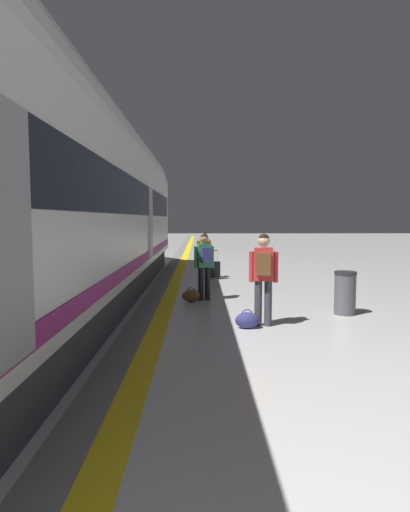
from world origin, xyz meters
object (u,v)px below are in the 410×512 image
duffel_bag_near (191,296)px  waste_bin (345,293)px  passenger_near (204,261)px  passenger_far (204,251)px  passenger_mid (263,272)px  suitcase_far (214,269)px  high_speed_train (30,190)px  duffel_bag_mid (247,320)px

duffel_bag_near → waste_bin: bearing=-23.2°
passenger_near → passenger_far: 3.94m
duffel_bag_near → passenger_mid: passenger_mid is taller
passenger_mid → waste_bin: bearing=27.8°
passenger_mid → suitcase_far: size_ratio=1.77×
passenger_mid → waste_bin: passenger_mid is taller
passenger_mid → waste_bin: (1.87, 0.99, -0.57)m
high_speed_train → passenger_mid: (4.07, 0.55, -1.47)m
passenger_mid → suitcase_far: (-0.72, 6.39, -0.71)m
duffel_bag_mid → suitcase_far: bearing=93.5°
duffel_bag_near → duffel_bag_mid: (1.08, -2.57, 0.00)m
passenger_far → high_speed_train: bearing=-113.1°
waste_bin → passenger_far: bearing=117.5°
high_speed_train → duffel_bag_mid: high_speed_train is taller
suitcase_far → duffel_bag_mid: bearing=-86.5°
passenger_far → waste_bin: size_ratio=1.74×
passenger_near → waste_bin: passenger_near is taller
passenger_near → suitcase_far: 3.83m
duffel_bag_near → suitcase_far: 4.06m
high_speed_train → waste_bin: (5.94, 1.54, -2.04)m
high_speed_train → suitcase_far: (3.35, 6.94, -2.18)m
high_speed_train → waste_bin: high_speed_train is taller
passenger_far → waste_bin: bearing=-62.5°
suitcase_far → passenger_mid: bearing=-83.5°
duffel_bag_near → high_speed_train: bearing=-132.2°
passenger_far → passenger_mid: bearing=-81.0°
suitcase_far → high_speed_train: bearing=-115.7°
duffel_bag_mid → passenger_far: 6.83m
duffel_bag_near → suitcase_far: size_ratio=0.45×
passenger_mid → passenger_far: (-1.04, 6.57, -0.09)m
passenger_far → suitcase_far: passenger_far is taller
passenger_near → duffel_bag_mid: 3.02m
passenger_mid → suitcase_far: bearing=96.5°
high_speed_train → passenger_far: size_ratio=17.54×
passenger_near → passenger_mid: 2.84m
passenger_near → duffel_bag_near: size_ratio=3.75×
passenger_mid → waste_bin: 2.19m
high_speed_train → passenger_mid: bearing=7.7°
passenger_near → suitcase_far: (0.35, 3.76, -0.65)m
duffel_bag_mid → passenger_far: size_ratio=0.28×
high_speed_train → passenger_near: bearing=46.7°
passenger_far → suitcase_far: (0.31, -0.18, -0.62)m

